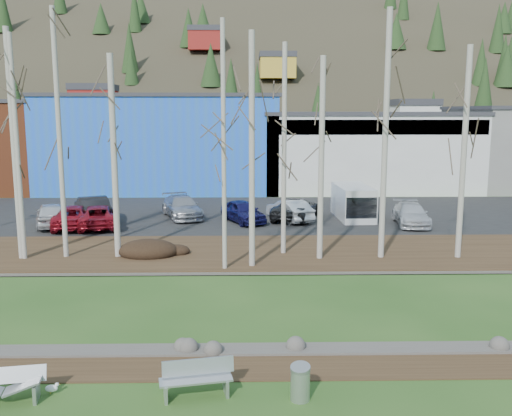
{
  "coord_description": "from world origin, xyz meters",
  "views": [
    {
      "loc": [
        1.25,
        -12.55,
        6.93
      ],
      "look_at": [
        1.76,
        13.26,
        2.5
      ],
      "focal_mm": 40.0,
      "sensor_mm": 36.0,
      "label": 1
    }
  ],
  "objects_px": {
    "car_5": "(290,210)",
    "van_white": "(354,202)",
    "car_4": "(243,211)",
    "car_6": "(295,209)",
    "car_1": "(92,208)",
    "car_0": "(51,214)",
    "car_8": "(73,216)",
    "bench_intact": "(197,379)",
    "car_2": "(99,216)",
    "bench_damaged": "(4,386)",
    "car_7": "(411,214)",
    "litter_bin": "(300,384)",
    "seagull": "(52,388)",
    "car_3": "(182,207)"
  },
  "relations": [
    {
      "from": "bench_damaged",
      "to": "car_0",
      "type": "relative_size",
      "value": 0.44
    },
    {
      "from": "car_4",
      "to": "car_5",
      "type": "relative_size",
      "value": 0.99
    },
    {
      "from": "car_2",
      "to": "car_4",
      "type": "xyz_separation_m",
      "value": [
        8.48,
        1.35,
        0.02
      ]
    },
    {
      "from": "car_6",
      "to": "car_2",
      "type": "bearing_deg",
      "value": 29.57
    },
    {
      "from": "car_2",
      "to": "car_8",
      "type": "xyz_separation_m",
      "value": [
        -1.49,
        0.0,
        0.0
      ]
    },
    {
      "from": "car_3",
      "to": "car_4",
      "type": "height_order",
      "value": "car_3"
    },
    {
      "from": "car_4",
      "to": "car_6",
      "type": "height_order",
      "value": "car_4"
    },
    {
      "from": "car_3",
      "to": "car_8",
      "type": "relative_size",
      "value": 1.0
    },
    {
      "from": "car_7",
      "to": "bench_intact",
      "type": "bearing_deg",
      "value": -112.93
    },
    {
      "from": "bench_intact",
      "to": "car_6",
      "type": "distance_m",
      "value": 22.68
    },
    {
      "from": "car_1",
      "to": "car_4",
      "type": "relative_size",
      "value": 1.19
    },
    {
      "from": "seagull",
      "to": "car_0",
      "type": "xyz_separation_m",
      "value": [
        -6.66,
        20.12,
        0.71
      ]
    },
    {
      "from": "car_5",
      "to": "car_7",
      "type": "distance_m",
      "value": 7.32
    },
    {
      "from": "car_1",
      "to": "car_5",
      "type": "bearing_deg",
      "value": 155.32
    },
    {
      "from": "litter_bin",
      "to": "car_6",
      "type": "xyz_separation_m",
      "value": [
        1.86,
        22.51,
        0.41
      ]
    },
    {
      "from": "car_8",
      "to": "van_white",
      "type": "bearing_deg",
      "value": 176.46
    },
    {
      "from": "litter_bin",
      "to": "car_7",
      "type": "xyz_separation_m",
      "value": [
        8.65,
        20.63,
        0.37
      ]
    },
    {
      "from": "car_6",
      "to": "car_7",
      "type": "distance_m",
      "value": 7.04
    },
    {
      "from": "litter_bin",
      "to": "car_6",
      "type": "distance_m",
      "value": 22.59
    },
    {
      "from": "car_0",
      "to": "van_white",
      "type": "relative_size",
      "value": 0.88
    },
    {
      "from": "car_8",
      "to": "car_2",
      "type": "bearing_deg",
      "value": 168.14
    },
    {
      "from": "car_5",
      "to": "van_white",
      "type": "height_order",
      "value": "van_white"
    },
    {
      "from": "car_0",
      "to": "car_1",
      "type": "bearing_deg",
      "value": -155.91
    },
    {
      "from": "car_1",
      "to": "car_6",
      "type": "distance_m",
      "value": 12.7
    },
    {
      "from": "car_5",
      "to": "car_6",
      "type": "bearing_deg",
      "value": -151.93
    },
    {
      "from": "bench_damaged",
      "to": "car_2",
      "type": "distance_m",
      "value": 20.38
    },
    {
      "from": "bench_damaged",
      "to": "car_0",
      "type": "bearing_deg",
      "value": 96.29
    },
    {
      "from": "bench_damaged",
      "to": "car_4",
      "type": "relative_size",
      "value": 0.47
    },
    {
      "from": "car_4",
      "to": "car_8",
      "type": "bearing_deg",
      "value": 162.26
    },
    {
      "from": "car_3",
      "to": "car_7",
      "type": "distance_m",
      "value": 14.25
    },
    {
      "from": "litter_bin",
      "to": "car_1",
      "type": "bearing_deg",
      "value": 115.88
    },
    {
      "from": "seagull",
      "to": "car_0",
      "type": "relative_size",
      "value": 0.09
    },
    {
      "from": "car_0",
      "to": "car_7",
      "type": "bearing_deg",
      "value": 161.93
    },
    {
      "from": "car_2",
      "to": "car_0",
      "type": "bearing_deg",
      "value": -18.05
    },
    {
      "from": "litter_bin",
      "to": "van_white",
      "type": "bearing_deg",
      "value": 76.21
    },
    {
      "from": "seagull",
      "to": "car_8",
      "type": "relative_size",
      "value": 0.08
    },
    {
      "from": "bench_intact",
      "to": "bench_damaged",
      "type": "relative_size",
      "value": 0.99
    },
    {
      "from": "car_1",
      "to": "car_7",
      "type": "distance_m",
      "value": 19.56
    },
    {
      "from": "litter_bin",
      "to": "car_5",
      "type": "distance_m",
      "value": 22.06
    },
    {
      "from": "car_1",
      "to": "car_7",
      "type": "height_order",
      "value": "car_1"
    },
    {
      "from": "seagull",
      "to": "van_white",
      "type": "xyz_separation_m",
      "value": [
        11.7,
        22.29,
        1.02
      ]
    },
    {
      "from": "car_3",
      "to": "car_0",
      "type": "bearing_deg",
      "value": -179.25
    },
    {
      "from": "bench_damaged",
      "to": "car_4",
      "type": "bearing_deg",
      "value": 66.06
    },
    {
      "from": "bench_intact",
      "to": "car_4",
      "type": "xyz_separation_m",
      "value": [
        1.09,
        21.32,
        0.37
      ]
    },
    {
      "from": "car_0",
      "to": "car_8",
      "type": "height_order",
      "value": "car_0"
    },
    {
      "from": "car_5",
      "to": "van_white",
      "type": "bearing_deg",
      "value": 166.71
    },
    {
      "from": "litter_bin",
      "to": "van_white",
      "type": "relative_size",
      "value": 0.17
    },
    {
      "from": "bench_intact",
      "to": "car_2",
      "type": "distance_m",
      "value": 21.3
    },
    {
      "from": "bench_damaged",
      "to": "car_7",
      "type": "xyz_separation_m",
      "value": [
        15.77,
        20.58,
        0.37
      ]
    },
    {
      "from": "car_0",
      "to": "bench_damaged",
      "type": "bearing_deg",
      "value": 87.15
    }
  ]
}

